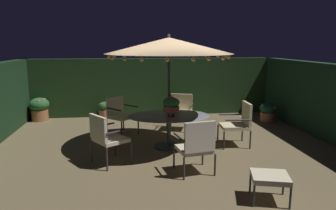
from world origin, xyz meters
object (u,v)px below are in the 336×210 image
(patio_umbrella, at_px, (169,46))
(ottoman_footrest, at_px, (270,178))
(patio_dining_table, at_px, (169,121))
(patio_chair_south, at_px, (181,109))
(centerpiece_planter, at_px, (171,105))
(potted_plant_front_corner, at_px, (179,107))
(patio_chair_northeast, at_px, (106,135))
(potted_plant_right_near, at_px, (105,110))
(patio_chair_southeast, at_px, (239,122))
(patio_chair_east, at_px, (196,144))
(patio_chair_north, at_px, (120,113))
(potted_plant_left_near, at_px, (268,112))
(potted_plant_back_center, at_px, (39,108))

(patio_umbrella, xyz_separation_m, ottoman_footrest, (1.15, -2.68, -1.91))
(patio_dining_table, bearing_deg, patio_chair_south, 70.58)
(centerpiece_planter, height_order, potted_plant_front_corner, centerpiece_planter)
(patio_chair_northeast, xyz_separation_m, patio_chair_south, (1.87, 2.39, -0.01))
(potted_plant_front_corner, height_order, potted_plant_right_near, potted_plant_front_corner)
(patio_chair_northeast, xyz_separation_m, patio_chair_southeast, (2.95, 0.80, -0.02))
(centerpiece_planter, height_order, ottoman_footrest, centerpiece_planter)
(ottoman_footrest, relative_size, potted_plant_right_near, 1.23)
(patio_dining_table, distance_m, centerpiece_planter, 0.40)
(centerpiece_planter, xyz_separation_m, patio_chair_south, (0.49, 1.60, -0.43))
(patio_chair_east, height_order, potted_plant_front_corner, patio_chair_east)
(potted_plant_right_near, bearing_deg, centerpiece_planter, -62.07)
(patio_chair_north, bearing_deg, patio_umbrella, -45.71)
(potted_plant_right_near, bearing_deg, patio_chair_southeast, -44.08)
(centerpiece_planter, bearing_deg, patio_chair_east, -80.85)
(patio_umbrella, height_order, potted_plant_right_near, patio_umbrella)
(patio_chair_north, bearing_deg, patio_chair_south, 12.35)
(patio_chair_south, relative_size, ottoman_footrest, 1.48)
(patio_umbrella, distance_m, patio_chair_north, 2.33)
(ottoman_footrest, relative_size, potted_plant_front_corner, 1.01)
(patio_dining_table, bearing_deg, potted_plant_front_corner, 75.83)
(potted_plant_right_near, bearing_deg, patio_chair_east, -67.62)
(patio_chair_east, bearing_deg, potted_plant_left_near, 49.81)
(centerpiece_planter, xyz_separation_m, potted_plant_back_center, (-3.62, 3.10, -0.61))
(patio_chair_northeast, distance_m, potted_plant_right_near, 3.97)
(patio_dining_table, xyz_separation_m, patio_chair_east, (0.28, -1.59, -0.05))
(patio_umbrella, bearing_deg, potted_plant_front_corner, 75.83)
(patio_chair_northeast, height_order, potted_plant_right_near, patio_chair_northeast)
(patio_dining_table, xyz_separation_m, centerpiece_planter, (0.04, -0.09, 0.39))
(potted_plant_front_corner, bearing_deg, potted_plant_right_near, 175.86)
(patio_dining_table, height_order, potted_plant_back_center, patio_dining_table)
(patio_chair_north, bearing_deg, patio_chair_southeast, -24.18)
(centerpiece_planter, xyz_separation_m, ottoman_footrest, (1.11, -2.58, -0.64))
(patio_dining_table, relative_size, patio_chair_north, 1.89)
(potted_plant_front_corner, bearing_deg, ottoman_footrest, -85.65)
(patio_umbrella, height_order, patio_chair_south, patio_umbrella)
(patio_chair_northeast, bearing_deg, ottoman_footrest, -35.72)
(patio_dining_table, bearing_deg, patio_umbrella, -57.48)
(patio_chair_northeast, bearing_deg, patio_chair_south, 51.95)
(patio_chair_south, relative_size, potted_plant_back_center, 1.35)
(patio_chair_east, distance_m, patio_chair_southeast, 2.01)
(patio_dining_table, xyz_separation_m, patio_chair_northeast, (-1.34, -0.88, -0.03))
(patio_chair_southeast, bearing_deg, patio_chair_south, 124.29)
(patio_dining_table, distance_m, potted_plant_left_near, 3.83)
(potted_plant_front_corner, bearing_deg, potted_plant_left_near, -20.24)
(patio_chair_north, height_order, patio_chair_southeast, patio_chair_southeast)
(centerpiece_planter, distance_m, patio_chair_south, 1.73)
(patio_umbrella, relative_size, patio_chair_east, 2.75)
(patio_umbrella, xyz_separation_m, patio_chair_southeast, (1.61, -0.08, -1.71))
(patio_chair_north, relative_size, potted_plant_front_corner, 1.53)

